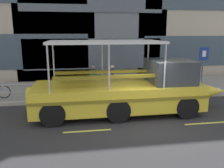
# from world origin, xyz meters

# --- Properties ---
(ground_plane) EXTENTS (120.00, 120.00, 0.00)m
(ground_plane) POSITION_xyz_m (0.00, 0.00, 0.00)
(ground_plane) COLOR #2B2B2D
(sidewalk) EXTENTS (32.00, 4.80, 0.18)m
(sidewalk) POSITION_xyz_m (0.00, 5.60, 0.09)
(sidewalk) COLOR gray
(sidewalk) RESTS_ON ground_plane
(curb_edge) EXTENTS (32.00, 0.18, 0.18)m
(curb_edge) POSITION_xyz_m (0.00, 3.11, 0.09)
(curb_edge) COLOR #B2ADA3
(curb_edge) RESTS_ON ground_plane
(lane_centreline) EXTENTS (25.80, 0.12, 0.01)m
(lane_centreline) POSITION_xyz_m (-0.00, -0.59, 0.00)
(lane_centreline) COLOR #DBD64C
(lane_centreline) RESTS_ON ground_plane
(curb_guardrail) EXTENTS (11.23, 0.09, 0.83)m
(curb_guardrail) POSITION_xyz_m (-1.19, 3.45, 0.75)
(curb_guardrail) COLOR #9EA0A8
(curb_guardrail) RESTS_ON sidewalk
(parking_sign) EXTENTS (0.60, 0.12, 2.55)m
(parking_sign) POSITION_xyz_m (4.86, 4.14, 1.92)
(parking_sign) COLOR #4C4F54
(parking_sign) RESTS_ON sidewalk
(duck_tour_boat) EXTENTS (9.30, 2.64, 3.27)m
(duck_tour_boat) POSITION_xyz_m (-0.39, 1.25, 1.05)
(duck_tour_boat) COLOR yellow
(duck_tour_boat) RESTS_ON ground_plane
(pedestrian_near_bow) EXTENTS (0.47, 0.22, 1.63)m
(pedestrian_near_bow) POSITION_xyz_m (2.57, 4.37, 1.17)
(pedestrian_near_bow) COLOR #47423D
(pedestrian_near_bow) RESTS_ON sidewalk
(pedestrian_mid_left) EXTENTS (0.22, 0.46, 1.59)m
(pedestrian_mid_left) POSITION_xyz_m (-0.67, 4.28, 1.14)
(pedestrian_mid_left) COLOR black
(pedestrian_mid_left) RESTS_ON sidewalk
(pedestrian_mid_right) EXTENTS (0.43, 0.23, 1.52)m
(pedestrian_mid_right) POSITION_xyz_m (-1.74, 4.72, 1.10)
(pedestrian_mid_right) COLOR black
(pedestrian_mid_right) RESTS_ON sidewalk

